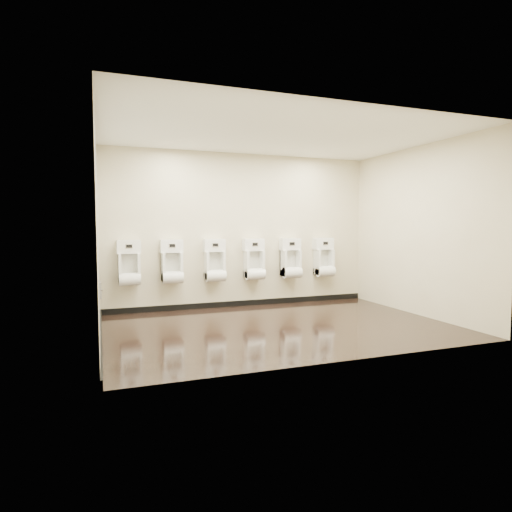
{
  "coord_description": "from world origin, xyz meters",
  "views": [
    {
      "loc": [
        -2.48,
        -5.73,
        1.48
      ],
      "look_at": [
        -0.17,
        0.55,
        1.01
      ],
      "focal_mm": 30.0,
      "sensor_mm": 36.0,
      "label": 1
    }
  ],
  "objects": [
    {
      "name": "ground",
      "position": [
        0.0,
        0.0,
        0.0
      ],
      "size": [
        5.0,
        3.5,
        0.0
      ],
      "primitive_type": "cube",
      "color": "black",
      "rests_on": "ground"
    },
    {
      "name": "ceiling",
      "position": [
        0.0,
        0.0,
        2.8
      ],
      "size": [
        5.0,
        3.5,
        0.0
      ],
      "primitive_type": "cube",
      "color": "white"
    },
    {
      "name": "back_wall",
      "position": [
        0.0,
        1.75,
        1.4
      ],
      "size": [
        5.0,
        0.02,
        2.8
      ],
      "primitive_type": "cube",
      "color": "beige",
      "rests_on": "ground"
    },
    {
      "name": "front_wall",
      "position": [
        0.0,
        -1.75,
        1.4
      ],
      "size": [
        5.0,
        0.02,
        2.8
      ],
      "primitive_type": "cube",
      "color": "beige",
      "rests_on": "ground"
    },
    {
      "name": "left_wall",
      "position": [
        -2.5,
        0.0,
        1.4
      ],
      "size": [
        0.02,
        3.5,
        2.8
      ],
      "primitive_type": "cube",
      "color": "beige",
      "rests_on": "ground"
    },
    {
      "name": "right_wall",
      "position": [
        2.5,
        0.0,
        1.4
      ],
      "size": [
        0.02,
        3.5,
        2.8
      ],
      "primitive_type": "cube",
      "color": "beige",
      "rests_on": "ground"
    },
    {
      "name": "tile_overlay_left",
      "position": [
        -2.5,
        0.0,
        1.4
      ],
      "size": [
        0.01,
        3.5,
        2.8
      ],
      "primitive_type": "cube",
      "color": "silver",
      "rests_on": "ground"
    },
    {
      "name": "skirting_back",
      "position": [
        0.0,
        1.74,
        0.05
      ],
      "size": [
        5.0,
        0.02,
        0.1
      ],
      "primitive_type": "cube",
      "color": "black",
      "rests_on": "ground"
    },
    {
      "name": "skirting_left",
      "position": [
        -2.49,
        0.0,
        0.05
      ],
      "size": [
        0.02,
        3.5,
        0.1
      ],
      "primitive_type": "cube",
      "color": "black",
      "rests_on": "ground"
    },
    {
      "name": "access_panel",
      "position": [
        -2.48,
        1.2,
        0.5
      ],
      "size": [
        0.04,
        0.25,
        0.25
      ],
      "color": "#9E9EA3",
      "rests_on": "left_wall"
    },
    {
      "name": "urinal_0",
      "position": [
        -2.02,
        1.62,
        0.82
      ],
      "size": [
        0.39,
        0.3,
        0.73
      ],
      "color": "white",
      "rests_on": "back_wall"
    },
    {
      "name": "urinal_1",
      "position": [
        -1.32,
        1.62,
        0.82
      ],
      "size": [
        0.39,
        0.3,
        0.73
      ],
      "color": "white",
      "rests_on": "back_wall"
    },
    {
      "name": "urinal_2",
      "position": [
        -0.56,
        1.62,
        0.82
      ],
      "size": [
        0.39,
        0.3,
        0.73
      ],
      "color": "white",
      "rests_on": "back_wall"
    },
    {
      "name": "urinal_3",
      "position": [
        0.18,
        1.62,
        0.82
      ],
      "size": [
        0.39,
        0.3,
        0.73
      ],
      "color": "white",
      "rests_on": "back_wall"
    },
    {
      "name": "urinal_4",
      "position": [
        0.93,
        1.62,
        0.82
      ],
      "size": [
        0.39,
        0.3,
        0.73
      ],
      "color": "white",
      "rests_on": "back_wall"
    },
    {
      "name": "urinal_5",
      "position": [
        1.64,
        1.62,
        0.82
      ],
      "size": [
        0.39,
        0.3,
        0.73
      ],
      "color": "white",
      "rests_on": "back_wall"
    }
  ]
}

